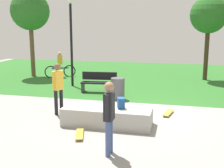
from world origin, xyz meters
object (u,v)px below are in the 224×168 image
object	(u,v)px
lamp_post	(71,34)
tree_young_birch	(209,15)
skater_performing_trick	(109,113)
cyclist_on_bicycle	(60,66)
skateboard_by_ledge	(79,134)
park_bench_by_oak	(99,82)
skater_watching	(58,85)
skateboard_spare	(168,113)
trash_bin	(118,89)
concrete_ledge	(107,116)
backpack_on_ledge	(121,103)
tree_tall_oak	(30,11)

from	to	relation	value
lamp_post	tree_young_birch	bearing A→B (deg)	26.44
skater_performing_trick	cyclist_on_bicycle	distance (m)	10.83
skateboard_by_ledge	park_bench_by_oak	world-z (taller)	park_bench_by_oak
skater_performing_trick	park_bench_by_oak	size ratio (longest dim) A/B	1.07
skater_performing_trick	skateboard_by_ledge	xyz separation A→B (m)	(-1.06, 0.90, -0.96)
skater_watching	cyclist_on_bicycle	xyz separation A→B (m)	(-2.88, 6.77, -0.40)
skater_performing_trick	skateboard_spare	bearing A→B (deg)	70.59
skater_performing_trick	trash_bin	size ratio (longest dim) A/B	1.97
concrete_ledge	skater_watching	bearing A→B (deg)	159.83
backpack_on_ledge	tree_young_birch	bearing A→B (deg)	140.33
skater_watching	tree_tall_oak	bearing A→B (deg)	124.38
skater_watching	skateboard_by_ledge	world-z (taller)	skater_watching
skateboard_spare	lamp_post	distance (m)	6.66
concrete_ledge	skateboard_by_ledge	bearing A→B (deg)	-115.65
skater_performing_trick	tree_young_birch	xyz separation A→B (m)	(2.94, 10.48, 2.49)
tree_tall_oak	trash_bin	bearing A→B (deg)	-34.81
skateboard_spare	concrete_ledge	bearing A→B (deg)	-139.72
skater_performing_trick	skateboard_by_ledge	bearing A→B (deg)	139.85
trash_bin	cyclist_on_bicycle	world-z (taller)	cyclist_on_bicycle
backpack_on_ledge	skateboard_spare	bearing A→B (deg)	117.31
skater_watching	concrete_ledge	bearing A→B (deg)	-20.17
concrete_ledge	backpack_on_ledge	size ratio (longest dim) A/B	8.41
skater_performing_trick	skateboard_spare	xyz separation A→B (m)	(1.22, 3.47, -0.96)
concrete_ledge	tree_tall_oak	bearing A→B (deg)	131.19
skateboard_spare	lamp_post	bearing A→B (deg)	142.87
park_bench_by_oak	lamp_post	xyz separation A→B (m)	(-1.68, 1.02, 2.12)
skater_performing_trick	tree_young_birch	distance (m)	11.17
skater_watching	tree_young_birch	bearing A→B (deg)	55.50
backpack_on_ledge	tree_young_birch	size ratio (longest dim) A/B	0.07
lamp_post	skateboard_spare	bearing A→B (deg)	-37.13
skater_watching	tree_tall_oak	size ratio (longest dim) A/B	0.36
skateboard_spare	park_bench_by_oak	size ratio (longest dim) A/B	0.50
skater_watching	tree_tall_oak	distance (m)	8.59
backpack_on_ledge	skater_performing_trick	xyz separation A→B (m)	(0.13, -2.01, 0.32)
skateboard_by_ledge	cyclist_on_bicycle	distance (m)	9.55
trash_bin	skater_watching	bearing A→B (deg)	-121.96
backpack_on_ledge	skater_watching	world-z (taller)	skater_watching
park_bench_by_oak	skateboard_spare	bearing A→B (deg)	-39.90
trash_bin	cyclist_on_bicycle	distance (m)	6.17
skater_watching	lamp_post	xyz separation A→B (m)	(-1.25, 4.52, 1.56)
concrete_ledge	skateboard_by_ledge	size ratio (longest dim) A/B	3.27
concrete_ledge	tree_tall_oak	world-z (taller)	tree_tall_oak
park_bench_by_oak	tree_tall_oak	size ratio (longest dim) A/B	0.33
concrete_ledge	backpack_on_ledge	xyz separation A→B (m)	(0.41, 0.04, 0.43)
skateboard_by_ledge	trash_bin	xyz separation A→B (m)	(0.16, 4.22, 0.38)
concrete_ledge	skateboard_spare	bearing A→B (deg)	40.28
skater_watching	lamp_post	world-z (taller)	lamp_post
skateboard_by_ledge	skateboard_spare	xyz separation A→B (m)	(2.28, 2.57, 0.00)
concrete_ledge	skateboard_by_ledge	distance (m)	1.21
concrete_ledge	skater_watching	distance (m)	2.15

